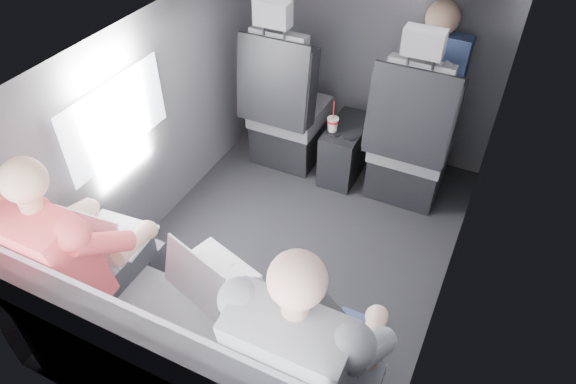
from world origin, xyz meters
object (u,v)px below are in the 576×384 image
at_px(laptop_silver, 208,274).
at_px(laptop_white, 106,235).
at_px(soda_cup, 333,124).
at_px(laptop_black, 311,322).
at_px(center_console, 346,150).
at_px(passenger_rear_right, 307,351).
at_px(passenger_rear_left, 80,255).
at_px(front_seat_left, 286,114).
at_px(rear_bench, 189,364).
at_px(passenger_front_right, 430,80).
at_px(front_seat_right, 410,146).

bearing_deg(laptop_silver, laptop_white, -178.82).
relative_size(laptop_white, laptop_silver, 0.87).
height_order(soda_cup, laptop_black, laptop_black).
bearing_deg(center_console, passenger_rear_right, -74.20).
height_order(passenger_rear_left, passenger_rear_right, passenger_rear_right).
xyz_separation_m(laptop_silver, passenger_rear_left, (-0.58, -0.16, -0.00)).
bearing_deg(laptop_black, front_seat_left, 119.05).
bearing_deg(rear_bench, passenger_rear_left, 171.09).
bearing_deg(rear_bench, laptop_black, 24.92).
relative_size(laptop_silver, passenger_rear_right, 0.32).
relative_size(laptop_black, passenger_rear_right, 0.34).
xyz_separation_m(laptop_black, passenger_rear_left, (-1.09, -0.13, 0.00)).
distance_m(laptop_silver, passenger_rear_right, 0.57).
height_order(rear_bench, laptop_silver, rear_bench).
distance_m(laptop_white, laptop_silver, 0.56).
relative_size(soda_cup, laptop_silver, 0.58).
height_order(front_seat_left, passenger_rear_right, front_seat_left).
xyz_separation_m(rear_bench, laptop_white, (-0.58, 0.24, 0.33)).
bearing_deg(passenger_front_right, laptop_white, -118.32).
bearing_deg(center_console, passenger_rear_left, -108.16).
xyz_separation_m(front_seat_right, passenger_front_right, (0.00, 0.26, 0.35)).
relative_size(laptop_black, passenger_rear_left, 0.35).
distance_m(rear_bench, laptop_silver, 0.41).
relative_size(center_console, laptop_white, 1.35).
distance_m(front_seat_left, laptop_white, 1.68).
xyz_separation_m(laptop_white, passenger_rear_left, (-0.03, -0.15, -0.00)).
distance_m(soda_cup, laptop_silver, 1.59).
distance_m(center_console, rear_bench, 1.94).
relative_size(front_seat_left, laptop_white, 3.57).
height_order(rear_bench, passenger_front_right, passenger_front_right).
bearing_deg(front_seat_right, laptop_white, -121.85).
height_order(front_seat_left, passenger_rear_left, front_seat_left).
bearing_deg(front_seat_left, laptop_white, -94.50).
distance_m(center_console, passenger_rear_right, 1.97).
relative_size(laptop_white, passenger_rear_right, 0.28).
bearing_deg(laptop_white, passenger_front_right, 61.68).
xyz_separation_m(front_seat_left, laptop_black, (0.93, -1.68, 0.23)).
distance_m(laptop_silver, laptop_black, 0.51).
bearing_deg(front_seat_left, passenger_rear_right, -61.71).
distance_m(front_seat_right, rear_bench, 1.96).
bearing_deg(passenger_rear_right, passenger_front_right, 91.94).
bearing_deg(laptop_white, passenger_rear_left, -99.67).
xyz_separation_m(front_seat_left, laptop_silver, (0.43, -1.65, 0.23)).
bearing_deg(passenger_rear_right, rear_bench, -169.74).
height_order(passenger_rear_left, passenger_front_right, passenger_front_right).
height_order(center_console, laptop_black, laptop_black).
relative_size(passenger_rear_left, passenger_rear_right, 0.98).
xyz_separation_m(soda_cup, laptop_white, (-0.51, -1.59, 0.17)).
relative_size(laptop_silver, passenger_front_right, 0.49).
relative_size(front_seat_right, passenger_front_right, 1.51).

